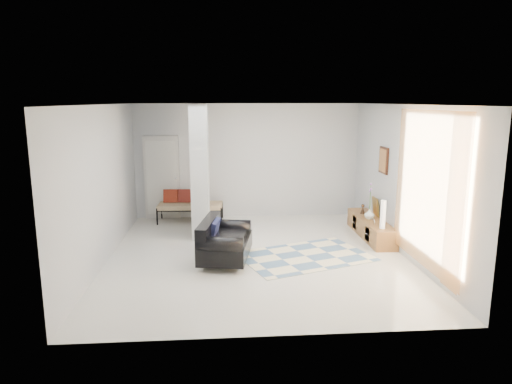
{
  "coord_description": "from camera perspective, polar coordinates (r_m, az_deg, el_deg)",
  "views": [
    {
      "loc": [
        -0.64,
        -8.16,
        2.87
      ],
      "look_at": [
        0.03,
        0.6,
        1.1
      ],
      "focal_mm": 32.0,
      "sensor_mm": 36.0,
      "label": 1
    }
  ],
  "objects": [
    {
      "name": "partition_column",
      "position": [
        9.88,
        -6.99,
        2.74
      ],
      "size": [
        0.35,
        1.2,
        2.8
      ],
      "primitive_type": "cube",
      "color": "#A9AEB0",
      "rests_on": "floor"
    },
    {
      "name": "wall_right",
      "position": [
        8.96,
        17.95,
        1.37
      ],
      "size": [
        0.0,
        6.0,
        6.0
      ],
      "primitive_type": "plane",
      "rotation": [
        1.57,
        0.0,
        -1.57
      ],
      "color": "#B8B9BC",
      "rests_on": "ground"
    },
    {
      "name": "wall_back",
      "position": [
        11.27,
        -1.08,
        3.89
      ],
      "size": [
        6.0,
        0.0,
        6.0
      ],
      "primitive_type": "plane",
      "rotation": [
        1.57,
        0.0,
        0.0
      ],
      "color": "#B8B9BC",
      "rests_on": "ground"
    },
    {
      "name": "curtain",
      "position": [
        7.88,
        20.56,
        0.26
      ],
      "size": [
        0.0,
        2.55,
        2.55
      ],
      "primitive_type": "plane",
      "rotation": [
        1.57,
        0.0,
        1.57
      ],
      "color": "#FFA043",
      "rests_on": "wall_right"
    },
    {
      "name": "floor",
      "position": [
        8.67,
        0.12,
        -7.95
      ],
      "size": [
        6.0,
        6.0,
        0.0
      ],
      "primitive_type": "plane",
      "color": "silver",
      "rests_on": "ground"
    },
    {
      "name": "wall_left",
      "position": [
        8.55,
        -18.58,
        0.88
      ],
      "size": [
        0.0,
        6.0,
        6.0
      ],
      "primitive_type": "plane",
      "rotation": [
        1.57,
        0.0,
        1.57
      ],
      "color": "#B8B9BC",
      "rests_on": "ground"
    },
    {
      "name": "ceiling",
      "position": [
        8.18,
        0.12,
        10.89
      ],
      "size": [
        6.0,
        6.0,
        0.0
      ],
      "primitive_type": "plane",
      "rotation": [
        3.14,
        0.0,
        0.0
      ],
      "color": "white",
      "rests_on": "wall_back"
    },
    {
      "name": "media_console",
      "position": [
        10.06,
        14.15,
        -4.34
      ],
      "size": [
        0.45,
        2.04,
        0.8
      ],
      "color": "brown",
      "rests_on": "floor"
    },
    {
      "name": "bronze_figurine",
      "position": [
        10.38,
        13.19,
        -2.08
      ],
      "size": [
        0.12,
        0.12,
        0.21
      ],
      "primitive_type": null,
      "rotation": [
        0.0,
        0.0,
        -0.16
      ],
      "color": "#2F1F15",
      "rests_on": "media_console"
    },
    {
      "name": "hallway_door",
      "position": [
        11.36,
        -11.69,
        1.77
      ],
      "size": [
        0.85,
        0.06,
        2.04
      ],
      "primitive_type": "cube",
      "color": "beige",
      "rests_on": "floor"
    },
    {
      "name": "area_rug",
      "position": [
        8.67,
        6.18,
        -7.98
      ],
      "size": [
        2.71,
        2.25,
        0.01
      ],
      "primitive_type": "cube",
      "rotation": [
        0.0,
        0.0,
        0.35
      ],
      "color": "beige",
      "rests_on": "floor"
    },
    {
      "name": "loveseat",
      "position": [
        8.33,
        -4.21,
        -6.16
      ],
      "size": [
        1.05,
        1.53,
        0.76
      ],
      "rotation": [
        0.0,
        0.0,
        -0.17
      ],
      "color": "silver",
      "rests_on": "floor"
    },
    {
      "name": "wall_art",
      "position": [
        9.84,
        15.67,
        3.84
      ],
      "size": [
        0.04,
        0.45,
        0.55
      ],
      "primitive_type": "cube",
      "color": "#35180E",
      "rests_on": "wall_right"
    },
    {
      "name": "wall_front",
      "position": [
        5.4,
        2.62,
        -4.43
      ],
      "size": [
        6.0,
        0.0,
        6.0
      ],
      "primitive_type": "plane",
      "rotation": [
        -1.57,
        0.0,
        0.0
      ],
      "color": "#B8B9BC",
      "rests_on": "ground"
    },
    {
      "name": "cylinder_lamp",
      "position": [
        9.27,
        15.59,
        -2.72
      ],
      "size": [
        0.1,
        0.1,
        0.56
      ],
      "primitive_type": "cylinder",
      "color": "silver",
      "rests_on": "media_console"
    },
    {
      "name": "daybed",
      "position": [
        11.09,
        -8.33,
        -1.48
      ],
      "size": [
        1.56,
        0.72,
        0.77
      ],
      "rotation": [
        0.0,
        0.0,
        -0.05
      ],
      "color": "black",
      "rests_on": "floor"
    },
    {
      "name": "vase",
      "position": [
        9.96,
        13.99,
        -2.69
      ],
      "size": [
        0.22,
        0.22,
        0.22
      ],
      "primitive_type": "imported",
      "rotation": [
        0.0,
        0.0,
        -0.05
      ],
      "color": "silver",
      "rests_on": "media_console"
    }
  ]
}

